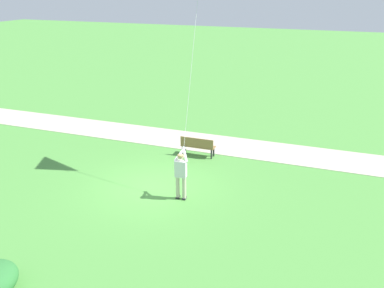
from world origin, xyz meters
name	(u,v)px	position (x,y,z in m)	size (l,w,h in m)	color
ground_plane	(153,187)	(0.00, 0.00, 0.00)	(120.00, 120.00, 0.00)	#4C8E3D
walkway_path	(240,147)	(-5.09, 2.00, 0.01)	(2.40, 32.00, 0.02)	#B7AD99
person_kite_flyer	(181,172)	(0.46, 1.35, 1.05)	(0.62, 0.52, 1.83)	#232328
park_bench_near_walkway	(198,145)	(-3.40, 0.52, 0.51)	(0.46, 1.51, 0.88)	olive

